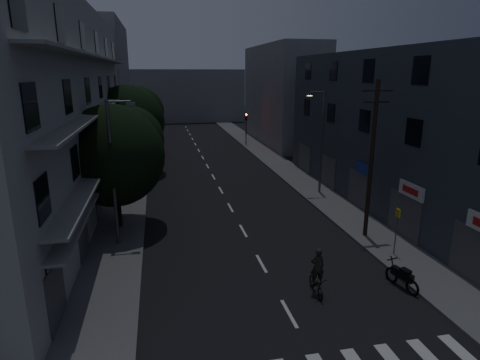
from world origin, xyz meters
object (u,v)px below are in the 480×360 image
object	(u,v)px
motorcycle	(402,277)
cyclist	(317,279)
utility_pole	(372,157)
bus_stop_sign	(397,223)

from	to	relation	value
motorcycle	cyclist	distance (m)	4.02
utility_pole	cyclist	xyz separation A→B (m)	(-5.24, -5.36, -4.13)
utility_pole	cyclist	world-z (taller)	utility_pole
utility_pole	bus_stop_sign	bearing A→B (deg)	-85.20
utility_pole	motorcycle	bearing A→B (deg)	-102.37
utility_pole	cyclist	size ratio (longest dim) A/B	4.13
utility_pole	bus_stop_sign	distance (m)	4.02
motorcycle	cyclist	xyz separation A→B (m)	(-4.01, 0.28, 0.22)
cyclist	bus_stop_sign	bearing A→B (deg)	28.62
utility_pole	motorcycle	size ratio (longest dim) A/B	4.51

